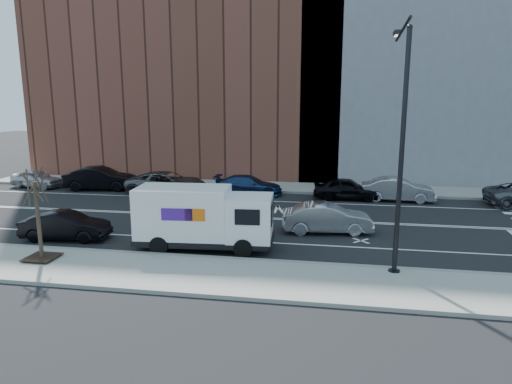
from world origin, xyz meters
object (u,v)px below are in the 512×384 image
(far_parked_b, at_px, (100,178))
(driving_sedan, at_px, (327,218))
(far_parked_a, at_px, (37,179))
(fedex_van, at_px, (203,217))

(far_parked_b, height_order, driving_sedan, far_parked_b)
(far_parked_b, distance_m, driving_sedan, 18.38)
(far_parked_a, relative_size, driving_sedan, 0.89)
(fedex_van, distance_m, far_parked_a, 20.01)
(far_parked_a, xyz_separation_m, far_parked_b, (5.16, -0.02, 0.16))
(far_parked_a, bearing_deg, fedex_van, -117.62)
(fedex_van, xyz_separation_m, far_parked_a, (-16.27, 11.63, -0.78))
(far_parked_b, relative_size, driving_sedan, 1.14)
(fedex_van, relative_size, far_parked_a, 1.57)
(fedex_van, distance_m, driving_sedan, 6.42)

